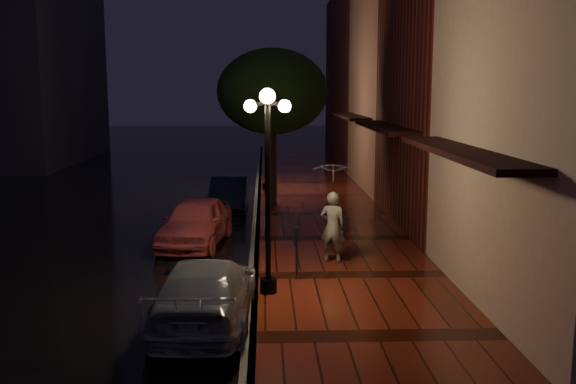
% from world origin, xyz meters
% --- Properties ---
extents(ground, '(120.00, 120.00, 0.00)m').
position_xyz_m(ground, '(0.00, 0.00, 0.00)').
color(ground, black).
rests_on(ground, ground).
extents(sidewalk, '(4.50, 60.00, 0.15)m').
position_xyz_m(sidewalk, '(2.25, 0.00, 0.07)').
color(sidewalk, '#49190D').
rests_on(sidewalk, ground).
extents(curb, '(0.25, 60.00, 0.15)m').
position_xyz_m(curb, '(0.00, 0.00, 0.07)').
color(curb, '#595451').
rests_on(curb, ground).
extents(storefront_mid, '(5.00, 8.00, 11.00)m').
position_xyz_m(storefront_mid, '(7.00, 2.00, 5.50)').
color(storefront_mid, '#511914').
rests_on(storefront_mid, ground).
extents(storefront_far, '(5.00, 8.00, 9.00)m').
position_xyz_m(storefront_far, '(7.00, 10.00, 4.50)').
color(storefront_far, '#8C5951').
rests_on(storefront_far, ground).
extents(storefront_extra, '(5.00, 12.00, 10.00)m').
position_xyz_m(storefront_extra, '(7.00, 20.00, 5.00)').
color(storefront_extra, '#511914').
rests_on(storefront_extra, ground).
extents(streetlamp_near, '(0.96, 0.36, 4.31)m').
position_xyz_m(streetlamp_near, '(0.35, -5.00, 2.60)').
color(streetlamp_near, black).
rests_on(streetlamp_near, sidewalk).
extents(streetlamp_far, '(0.96, 0.36, 4.31)m').
position_xyz_m(streetlamp_far, '(0.35, 9.00, 2.60)').
color(streetlamp_far, black).
rests_on(streetlamp_far, sidewalk).
extents(street_tree, '(4.16, 4.16, 5.80)m').
position_xyz_m(street_tree, '(0.61, 5.99, 4.24)').
color(street_tree, black).
rests_on(street_tree, sidewalk).
extents(pink_car, '(2.14, 4.20, 1.37)m').
position_xyz_m(pink_car, '(-1.70, -0.09, 0.68)').
color(pink_car, '#DC5A5F').
rests_on(pink_car, ground).
extents(navy_car, '(1.33, 3.80, 1.25)m').
position_xyz_m(navy_car, '(-1.02, 5.09, 0.63)').
color(navy_car, black).
rests_on(navy_car, ground).
extents(silver_car, '(1.96, 4.46, 1.27)m').
position_xyz_m(silver_car, '(-0.85, -6.43, 0.64)').
color(silver_car, '#97979E').
rests_on(silver_car, ground).
extents(woman_with_umbrella, '(1.04, 1.06, 2.50)m').
position_xyz_m(woman_with_umbrella, '(1.98, -2.59, 1.81)').
color(woman_with_umbrella, silver).
rests_on(woman_with_umbrella, sidewalk).
extents(parking_meter, '(0.13, 0.11, 1.21)m').
position_xyz_m(parking_meter, '(1.00, -4.07, 0.88)').
color(parking_meter, black).
rests_on(parking_meter, sidewalk).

